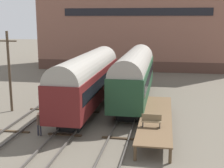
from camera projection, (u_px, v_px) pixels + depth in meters
name	position (u px, v px, depth m)	size (l,w,h in m)	color
ground_plane	(76.00, 122.00, 26.28)	(200.00, 200.00, 0.00)	#60594C
track_left	(30.00, 118.00, 26.95)	(2.60, 60.00, 0.26)	#4C4742
track_middle	(76.00, 121.00, 26.25)	(2.60, 60.00, 0.26)	#4C4742
track_right	(125.00, 124.00, 25.56)	(2.60, 60.00, 0.26)	#4C4742
train_car_green	(134.00, 73.00, 31.97)	(3.12, 16.11, 5.42)	black
train_car_maroon	(88.00, 78.00, 29.69)	(3.05, 16.46, 5.38)	black
station_platform	(156.00, 117.00, 24.69)	(2.43, 12.38, 1.05)	brown
bench	(151.00, 120.00, 22.02)	(1.40, 0.40, 0.91)	brown
person_worker	(39.00, 121.00, 23.12)	(0.32, 0.32, 1.82)	#282833
utility_pole	(9.00, 70.00, 28.73)	(1.80, 0.24, 7.49)	#473828
warehouse_building	(139.00, 18.00, 55.13)	(33.63, 11.86, 17.46)	#4F342A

